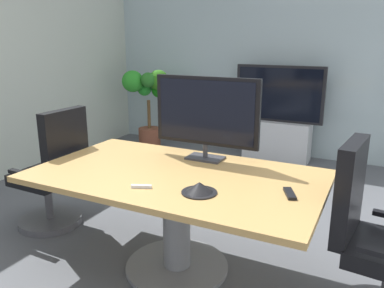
{
  "coord_description": "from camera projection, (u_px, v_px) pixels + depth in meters",
  "views": [
    {
      "loc": [
        1.22,
        -2.32,
        1.66
      ],
      "look_at": [
        -0.02,
        0.16,
        0.9
      ],
      "focal_mm": 36.15,
      "sensor_mm": 36.0,
      "label": 1
    }
  ],
  "objects": [
    {
      "name": "ground_plane",
      "position": [
        185.0,
        262.0,
        2.96
      ],
      "size": [
        7.51,
        7.51,
        0.0
      ],
      "primitive_type": "plane",
      "color": "#515459"
    },
    {
      "name": "potted_plant",
      "position": [
        148.0,
        98.0,
        5.9
      ],
      "size": [
        0.65,
        0.61,
        1.2
      ],
      "color": "brown",
      "rests_on": "ground"
    },
    {
      "name": "conference_table",
      "position": [
        176.0,
        198.0,
        2.74
      ],
      "size": [
        2.0,
        1.15,
        0.75
      ],
      "color": "#B2894C",
      "rests_on": "ground"
    },
    {
      "name": "wall_display_unit",
      "position": [
        277.0,
        129.0,
        5.37
      ],
      "size": [
        1.2,
        0.36,
        1.31
      ],
      "color": "#B7BABC",
      "rests_on": "ground"
    },
    {
      "name": "office_chair_left",
      "position": [
        54.0,
        179.0,
        3.41
      ],
      "size": [
        0.6,
        0.58,
        1.09
      ],
      "rotation": [
        0.0,
        0.0,
        -1.59
      ],
      "color": "#4C4C51",
      "rests_on": "ground"
    },
    {
      "name": "whiteboard_marker",
      "position": [
        141.0,
        186.0,
        2.42
      ],
      "size": [
        0.13,
        0.07,
        0.02
      ],
      "primitive_type": "cube",
      "rotation": [
        0.0,
        0.0,
        0.4
      ],
      "color": "silver",
      "rests_on": "conference_table"
    },
    {
      "name": "office_chair_right",
      "position": [
        375.0,
        250.0,
        2.27
      ],
      "size": [
        0.62,
        0.6,
        1.09
      ],
      "rotation": [
        0.0,
        0.0,
        1.46
      ],
      "color": "#4C4C51",
      "rests_on": "ground"
    },
    {
      "name": "conference_phone",
      "position": [
        199.0,
        188.0,
        2.34
      ],
      "size": [
        0.22,
        0.22,
        0.07
      ],
      "color": "black",
      "rests_on": "conference_table"
    },
    {
      "name": "wall_back_glass_partition",
      "position": [
        291.0,
        64.0,
        5.43
      ],
      "size": [
        5.7,
        0.1,
        2.61
      ],
      "primitive_type": "cube",
      "color": "#9EB2B7",
      "rests_on": "ground"
    },
    {
      "name": "remote_control",
      "position": [
        290.0,
        193.0,
        2.32
      ],
      "size": [
        0.12,
        0.18,
        0.02
      ],
      "primitive_type": "cube",
      "rotation": [
        0.0,
        0.0,
        0.42
      ],
      "color": "black",
      "rests_on": "conference_table"
    },
    {
      "name": "tv_monitor",
      "position": [
        206.0,
        113.0,
        2.92
      ],
      "size": [
        0.84,
        0.18,
        0.64
      ],
      "color": "#333338",
      "rests_on": "conference_table"
    }
  ]
}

